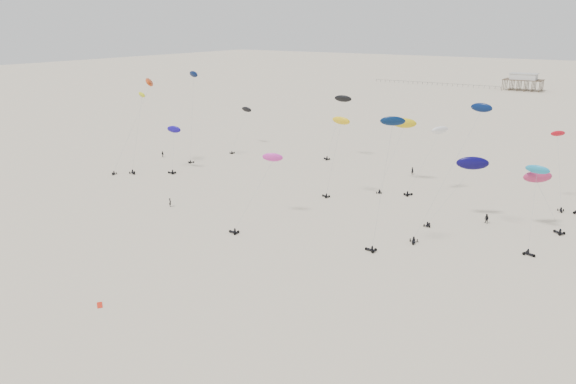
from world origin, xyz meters
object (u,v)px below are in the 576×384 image
Objects in this scene: pavilion_main at (523,83)px; spectator_0 at (170,207)px; rig_0 at (455,159)px; rig_9 at (386,162)px.

pavilion_main is 266.54m from spectator_0.
rig_0 is 1.07× the size of rig_9.
pavilion_main is at bearing -51.95° from spectator_0.
rig_0 is at bearing -81.36° from pavilion_main.
rig_0 reaches higher than spectator_0.
rig_9 is (-7.55, -13.39, 1.16)m from rig_0.
rig_9 is 51.03m from spectator_0.
spectator_0 is (-48.38, -2.33, -16.06)m from rig_9.
spectator_0 is (-55.93, -15.73, -14.90)m from rig_0.
pavilion_main is at bearing -98.66° from rig_0.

